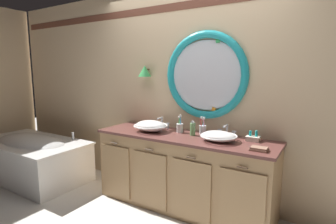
% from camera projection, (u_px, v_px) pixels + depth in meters
% --- Properties ---
extents(ground_plane, '(14.00, 14.00, 0.00)m').
position_uv_depth(ground_plane, '(166.00, 214.00, 2.94)').
color(ground_plane, silver).
extents(back_wall_assembly, '(6.40, 0.26, 2.60)m').
position_uv_depth(back_wall_assembly, '(192.00, 92.00, 3.22)').
color(back_wall_assembly, '#D6B78E').
rests_on(back_wall_assembly, ground_plane).
extents(vanity_counter, '(2.07, 0.63, 0.85)m').
position_uv_depth(vanity_counter, '(183.00, 171.00, 3.05)').
color(vanity_counter, tan).
rests_on(vanity_counter, ground_plane).
extents(bathtub, '(1.71, 0.90, 0.67)m').
position_uv_depth(bathtub, '(32.00, 155.00, 3.89)').
color(bathtub, white).
rests_on(bathtub, ground_plane).
extents(sink_basin_left, '(0.41, 0.41, 0.13)m').
position_uv_depth(sink_basin_left, '(151.00, 126.00, 3.17)').
color(sink_basin_left, white).
rests_on(sink_basin_left, vanity_counter).
extents(sink_basin_right, '(0.38, 0.38, 0.11)m').
position_uv_depth(sink_basin_right, '(219.00, 136.00, 2.73)').
color(sink_basin_right, white).
rests_on(sink_basin_right, vanity_counter).
extents(faucet_set_left, '(0.22, 0.12, 0.14)m').
position_uv_depth(faucet_set_left, '(162.00, 123.00, 3.38)').
color(faucet_set_left, silver).
rests_on(faucet_set_left, vanity_counter).
extents(faucet_set_right, '(0.22, 0.13, 0.14)m').
position_uv_depth(faucet_set_right, '(227.00, 131.00, 2.93)').
color(faucet_set_right, silver).
rests_on(faucet_set_right, vanity_counter).
extents(toothbrush_holder_left, '(0.08, 0.08, 0.21)m').
position_uv_depth(toothbrush_holder_left, '(180.00, 127.00, 3.12)').
color(toothbrush_holder_left, white).
rests_on(toothbrush_holder_left, vanity_counter).
extents(toothbrush_holder_right, '(0.08, 0.08, 0.21)m').
position_uv_depth(toothbrush_holder_right, '(203.00, 129.00, 3.02)').
color(toothbrush_holder_right, silver).
rests_on(toothbrush_holder_right, vanity_counter).
extents(soap_dispenser, '(0.06, 0.07, 0.17)m').
position_uv_depth(soap_dispenser, '(193.00, 129.00, 2.97)').
color(soap_dispenser, '#6BAD66').
rests_on(soap_dispenser, vanity_counter).
extents(folded_hand_towel, '(0.16, 0.11, 0.03)m').
position_uv_depth(folded_hand_towel, '(259.00, 149.00, 2.41)').
color(folded_hand_towel, '#936B56').
rests_on(folded_hand_towel, vanity_counter).
extents(toiletry_basket, '(0.14, 0.11, 0.11)m').
position_uv_depth(toiletry_basket, '(253.00, 138.00, 2.74)').
color(toiletry_basket, beige).
rests_on(toiletry_basket, vanity_counter).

